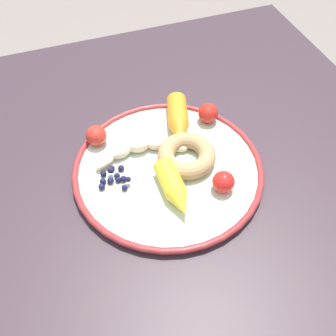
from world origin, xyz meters
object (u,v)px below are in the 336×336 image
Objects in this scene: carrot_orange at (178,121)px; dining_table at (185,214)px; plate at (168,169)px; blueberry_pile at (114,178)px; tomato_near at (208,113)px; donut at (187,155)px; tomato_mid at (96,136)px; tomato_far at (224,182)px; carrot_yellow at (174,189)px; banana at (140,148)px.

dining_table is at bearing 166.58° from carrot_orange.
blueberry_pile is (0.01, 0.10, 0.01)m from plate.
tomato_near is (0.13, -0.09, 0.13)m from dining_table.
blueberry_pile is (0.00, 0.14, -0.01)m from donut.
donut is at bearing 137.19° from tomato_near.
carrot_orange and tomato_near have the same top height.
donut is at bearing -18.79° from dining_table.
carrot_orange is at bearing -95.23° from tomato_mid.
dining_table is 2.97× the size of plate.
blueberry_pile is 1.55× the size of tomato_far.
carrot_yellow reaches higher than plate.
carrot_orange reaches higher than dining_table.
tomato_near is at bearing -52.30° from plate.
tomato_mid and tomato_far have the same top height.
blueberry_pile is at bearing 89.27° from donut.
carrot_yellow is 0.11m from blueberry_pile.
tomato_mid is (0.05, 0.07, 0.01)m from banana.
tomato_far reaches higher than blueberry_pile.
blueberry_pile is 0.10m from tomato_mid.
banana is at bearing 35.44° from plate.
plate is 0.11m from carrot_orange.
tomato_near is 0.17m from tomato_far.
plate is 0.07m from carrot_yellow.
plate is 2.65× the size of carrot_orange.
tomato_far is (-0.04, -0.05, 0.13)m from dining_table.
carrot_yellow is at bearing 79.68° from tomato_far.
carrot_yellow is at bearing 123.58° from dining_table.
tomato_far is at bearing -126.44° from dining_table.
tomato_near is at bearing -68.74° from blueberry_pile.
banana is 0.08m from blueberry_pile.
dining_table is 0.13m from carrot_yellow.
tomato_far is (-0.02, -0.08, 0.00)m from carrot_yellow.
dining_table is 9.20× the size of carrot_yellow.
carrot_yellow reaches higher than banana.
donut is at bearing -124.92° from tomato_mid.
blueberry_pile reaches higher than plate.
dining_table is 0.13m from donut.
tomato_far is at bearing -156.03° from donut.
tomato_near is at bearing -93.66° from tomato_mid.
carrot_orange is 0.18m from blueberry_pile.
plate is 0.10m from blueberry_pile.
donut is 0.12m from tomato_near.
tomato_mid is at bearing 29.93° from carrot_yellow.
plate is 0.11m from tomato_far.
banana reaches higher than blueberry_pile.
blueberry_pile is at bearing 64.44° from tomato_far.
dining_table is 0.20m from tomato_near.
dining_table is at bearing 161.21° from donut.
blueberry_pile is 0.23m from tomato_near.
donut is at bearing -83.06° from plate.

